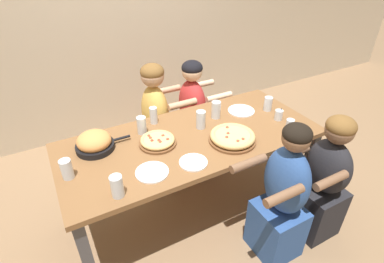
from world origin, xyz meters
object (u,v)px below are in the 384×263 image
at_px(drinking_glass_h, 142,125).
at_px(drinking_glass_e, 216,110).
at_px(empty_plate_a, 193,162).
at_px(cocktail_glass_blue, 279,115).
at_px(skillet_bowl, 95,142).
at_px(diner_near_midright, 282,200).
at_px(pizza_board_main, 158,141).
at_px(pizza_board_second, 232,137).
at_px(empty_plate_c, 241,111).
at_px(diner_near_right, 323,183).
at_px(diner_far_center, 157,125).
at_px(drinking_glass_c, 290,126).
at_px(drinking_glass_f, 201,120).
at_px(drinking_glass_a, 67,170).
at_px(empty_plate_b, 152,172).
at_px(drinking_glass_g, 268,104).
at_px(drinking_glass_b, 154,116).
at_px(drinking_glass_d, 117,188).
at_px(diner_far_midright, 192,118).

bearing_deg(drinking_glass_h, drinking_glass_e, -6.10).
distance_m(empty_plate_a, cocktail_glass_blue, 0.93).
xyz_separation_m(skillet_bowl, empty_plate_a, (0.55, -0.48, -0.05)).
bearing_deg(diner_near_midright, pizza_board_main, 42.35).
height_order(cocktail_glass_blue, diner_near_midright, diner_near_midright).
relative_size(pizza_board_second, drinking_glass_e, 2.44).
bearing_deg(diner_near_midright, empty_plate_c, -14.57).
height_order(pizza_board_main, diner_near_right, diner_near_right).
distance_m(skillet_bowl, diner_far_center, 0.86).
bearing_deg(drinking_glass_c, skillet_bowl, 160.39).
distance_m(skillet_bowl, drinking_glass_f, 0.83).
relative_size(empty_plate_c, drinking_glass_a, 1.73).
relative_size(pizza_board_main, skillet_bowl, 0.70).
bearing_deg(skillet_bowl, drinking_glass_e, -1.57).
height_order(empty_plate_c, drinking_glass_f, drinking_glass_f).
height_order(skillet_bowl, drinking_glass_c, skillet_bowl).
bearing_deg(diner_far_center, drinking_glass_c, 37.68).
xyz_separation_m(empty_plate_b, drinking_glass_a, (-0.49, 0.22, 0.06)).
bearing_deg(drinking_glass_f, drinking_glass_g, -2.47).
bearing_deg(cocktail_glass_blue, diner_near_midright, -126.29).
distance_m(skillet_bowl, empty_plate_a, 0.73).
bearing_deg(pizza_board_second, drinking_glass_h, 142.55).
bearing_deg(drinking_glass_b, diner_far_center, 66.42).
xyz_separation_m(drinking_glass_d, drinking_glass_f, (0.82, 0.43, 0.00)).
xyz_separation_m(drinking_glass_b, drinking_glass_f, (0.31, -0.25, 0.00)).
relative_size(empty_plate_b, drinking_glass_h, 1.56).
xyz_separation_m(diner_far_center, diner_far_midright, (0.40, 0.00, -0.03)).
xyz_separation_m(drinking_glass_d, diner_far_center, (0.65, 1.00, -0.31)).
bearing_deg(drinking_glass_h, drinking_glass_d, -122.53).
bearing_deg(diner_near_right, diner_near_midright, 90.00).
xyz_separation_m(pizza_board_main, empty_plate_c, (0.85, 0.11, -0.02)).
distance_m(drinking_glass_e, drinking_glass_h, 0.65).
distance_m(empty_plate_c, cocktail_glass_blue, 0.33).
distance_m(empty_plate_a, drinking_glass_c, 0.86).
bearing_deg(drinking_glass_e, skillet_bowl, 178.43).
xyz_separation_m(cocktail_glass_blue, drinking_glass_h, (-1.09, 0.35, 0.03)).
relative_size(diner_far_center, diner_near_midright, 1.02).
bearing_deg(skillet_bowl, drinking_glass_c, -19.61).
bearing_deg(drinking_glass_g, empty_plate_c, 157.29).
bearing_deg(pizza_board_second, drinking_glass_e, 77.52).
bearing_deg(pizza_board_second, drinking_glass_g, 24.32).
distance_m(pizza_board_second, drinking_glass_g, 0.61).
distance_m(empty_plate_a, drinking_glass_a, 0.82).
bearing_deg(drinking_glass_c, diner_far_midright, 109.68).
bearing_deg(drinking_glass_f, empty_plate_c, 7.91).
xyz_separation_m(drinking_glass_f, diner_near_right, (0.66, -0.75, -0.36)).
bearing_deg(pizza_board_main, drinking_glass_b, 72.67).
xyz_separation_m(cocktail_glass_blue, drinking_glass_e, (-0.45, 0.28, 0.03)).
bearing_deg(empty_plate_b, drinking_glass_h, 76.66).
distance_m(cocktail_glass_blue, diner_near_right, 0.64).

